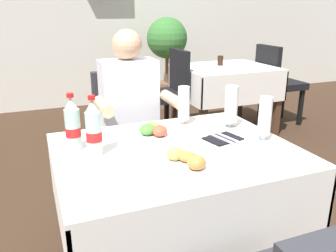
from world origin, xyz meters
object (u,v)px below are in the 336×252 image
object	(u,v)px
chair_far_diner_seat	(129,133)
cola_bottle_secondary	(73,126)
plate_far_diner	(156,131)
background_chair_right	(277,80)
background_dining_table	(225,82)
seated_diner_far	(132,116)
beer_glass_left	(265,119)
plate_near_camera	(188,161)
beer_glass_right	(231,107)
beer_glass_middle	(184,105)
background_table_tumbler	(220,61)
main_dining_table	(176,182)
background_chair_left	(166,90)
cola_bottle_primary	(94,130)
potted_plant_corner	(167,48)
napkin_cutlery_set	(223,138)

from	to	relation	value
chair_far_diner_seat	cola_bottle_secondary	size ratio (longest dim) A/B	3.63
plate_far_diner	background_chair_right	size ratio (longest dim) A/B	0.26
chair_far_diner_seat	background_dining_table	size ratio (longest dim) A/B	0.94
seated_diner_far	beer_glass_left	xyz separation A→B (m)	(0.45, -0.78, 0.16)
plate_far_diner	background_dining_table	distance (m)	2.36
beer_glass_left	cola_bottle_secondary	distance (m)	0.91
plate_near_camera	beer_glass_right	xyz separation A→B (m)	(0.42, 0.36, 0.09)
seated_diner_far	beer_glass_middle	world-z (taller)	seated_diner_far
plate_near_camera	beer_glass_right	size ratio (longest dim) A/B	1.03
beer_glass_middle	background_table_tumbler	bearing A→B (deg)	54.92
main_dining_table	beer_glass_right	world-z (taller)	beer_glass_right
background_chair_left	background_chair_right	size ratio (longest dim) A/B	1.00
plate_near_camera	background_chair_right	world-z (taller)	background_chair_right
cola_bottle_primary	potted_plant_corner	bearing A→B (deg)	63.33
seated_diner_far	plate_near_camera	world-z (taller)	seated_diner_far
chair_far_diner_seat	background_dining_table	world-z (taller)	chair_far_diner_seat
plate_far_diner	cola_bottle_primary	distance (m)	0.37
plate_near_camera	background_chair_left	xyz separation A→B (m)	(0.76, 2.21, -0.23)
seated_diner_far	cola_bottle_secondary	xyz separation A→B (m)	(-0.43, -0.55, 0.16)
seated_diner_far	napkin_cutlery_set	world-z (taller)	seated_diner_far
cola_bottle_primary	napkin_cutlery_set	world-z (taller)	cola_bottle_primary
background_dining_table	background_table_tumbler	bearing A→B (deg)	99.34
beer_glass_left	background_chair_left	size ratio (longest dim) A/B	0.23
main_dining_table	beer_glass_left	world-z (taller)	beer_glass_left
background_chair_left	napkin_cutlery_set	bearing A→B (deg)	-103.23
beer_glass_left	napkin_cutlery_set	distance (m)	0.22
plate_near_camera	background_dining_table	size ratio (longest dim) A/B	0.23
beer_glass_middle	background_dining_table	xyz separation A→B (m)	(1.28, 1.70, -0.29)
cola_bottle_secondary	napkin_cutlery_set	size ratio (longest dim) A/B	1.36
plate_near_camera	potted_plant_corner	distance (m)	3.67
potted_plant_corner	cola_bottle_primary	bearing A→B (deg)	-116.67
plate_near_camera	plate_far_diner	bearing A→B (deg)	90.26
cola_bottle_primary	main_dining_table	bearing A→B (deg)	-10.06
beer_glass_left	cola_bottle_primary	size ratio (longest dim) A/B	0.81
napkin_cutlery_set	background_chair_left	xyz separation A→B (m)	(0.47, 1.99, -0.21)
background_table_tumbler	plate_far_diner	bearing A→B (deg)	-127.50
background_chair_left	background_table_tumbler	world-z (taller)	background_chair_left
chair_far_diner_seat	cola_bottle_primary	bearing A→B (deg)	-115.43
cola_bottle_secondary	potted_plant_corner	xyz separation A→B (m)	(1.68, 3.09, -0.02)
beer_glass_left	background_chair_left	xyz separation A→B (m)	(0.29, 2.08, -0.32)
plate_far_diner	napkin_cutlery_set	world-z (taller)	plate_far_diner
napkin_cutlery_set	beer_glass_middle	bearing A→B (deg)	106.67
cola_bottle_primary	background_chair_left	xyz separation A→B (m)	(1.10, 1.95, -0.32)
seated_diner_far	background_dining_table	bearing A→B (deg)	41.48
background_table_tumbler	potted_plant_corner	distance (m)	1.16
beer_glass_left	background_table_tumbler	size ratio (longest dim) A/B	2.02
plate_near_camera	beer_glass_left	world-z (taller)	beer_glass_left
plate_far_diner	background_table_tumbler	bearing A→B (deg)	52.50
plate_far_diner	background_chair_right	distance (m)	2.88
seated_diner_far	napkin_cutlery_set	distance (m)	0.75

